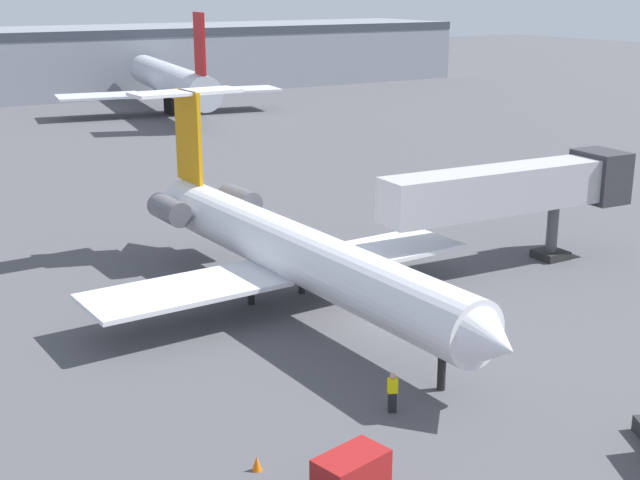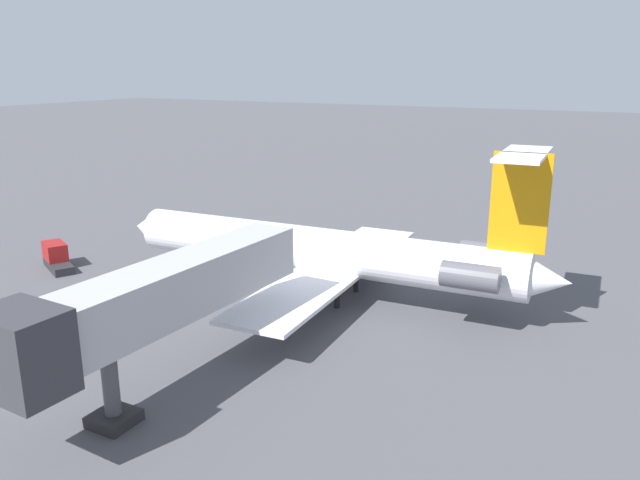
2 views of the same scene
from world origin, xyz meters
name	(u,v)px [view 1 (image 1 of 2)]	position (x,y,z in m)	size (l,w,h in m)	color
ground_plane	(363,332)	(0.00, 0.00, -0.05)	(400.00, 400.00, 0.10)	#4C4C51
regional_jet	(288,248)	(-1.34, 5.12, 3.20)	(21.98, 30.96, 10.26)	white
jet_bridge	(523,188)	(14.13, 4.02, 4.78)	(17.08, 3.80, 6.48)	#ADADB2
ground_crew_marshaller	(392,392)	(-3.71, -7.64, 0.86)	(0.47, 0.40, 1.69)	black
traffic_cone_near	(257,463)	(-10.32, -8.75, 0.28)	(0.36, 0.36, 0.55)	orange
parked_airliner_west_mid	(171,81)	(20.43, 76.00, 4.37)	(29.89, 35.14, 13.55)	silver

